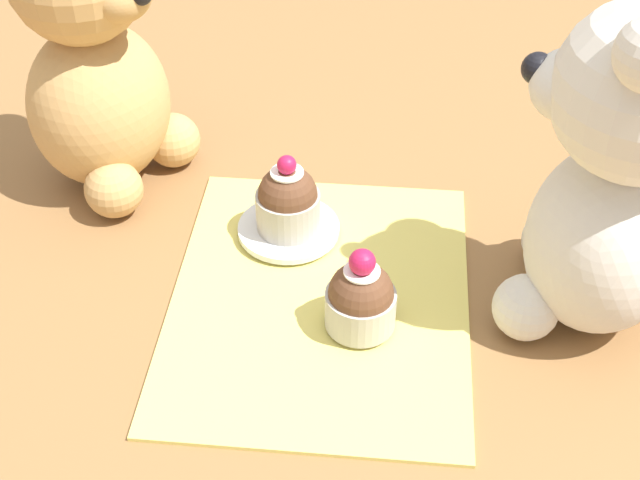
% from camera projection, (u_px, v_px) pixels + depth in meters
% --- Properties ---
extents(ground_plane, '(4.00, 4.00, 0.00)m').
position_uv_depth(ground_plane, '(320.00, 300.00, 0.63)').
color(ground_plane, olive).
extents(knitted_placemat, '(0.27, 0.21, 0.01)m').
position_uv_depth(knitted_placemat, '(320.00, 297.00, 0.63)').
color(knitted_placemat, '#E0D166').
rests_on(knitted_placemat, ground_plane).
extents(teddy_bear_cream, '(0.15, 0.14, 0.24)m').
position_uv_depth(teddy_bear_cream, '(618.00, 173.00, 0.55)').
color(teddy_bear_cream, silver).
rests_on(teddy_bear_cream, ground_plane).
extents(teddy_bear_tan, '(0.15, 0.14, 0.23)m').
position_uv_depth(teddy_bear_tan, '(95.00, 59.00, 0.68)').
color(teddy_bear_tan, tan).
rests_on(teddy_bear_tan, ground_plane).
extents(cupcake_near_cream_bear, '(0.05, 0.05, 0.06)m').
position_uv_depth(cupcake_near_cream_bear, '(361.00, 299.00, 0.59)').
color(cupcake_near_cream_bear, '#B2ADA3').
rests_on(cupcake_near_cream_bear, knitted_placemat).
extents(saucer_plate, '(0.08, 0.08, 0.01)m').
position_uv_depth(saucer_plate, '(289.00, 229.00, 0.68)').
color(saucer_plate, silver).
rests_on(saucer_plate, knitted_placemat).
extents(cupcake_near_tan_bear, '(0.05, 0.05, 0.06)m').
position_uv_depth(cupcake_near_tan_bear, '(288.00, 201.00, 0.66)').
color(cupcake_near_tan_bear, '#B2ADA3').
rests_on(cupcake_near_tan_bear, saucer_plate).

